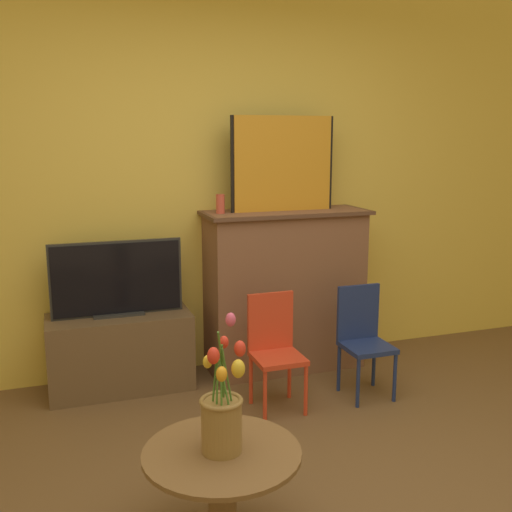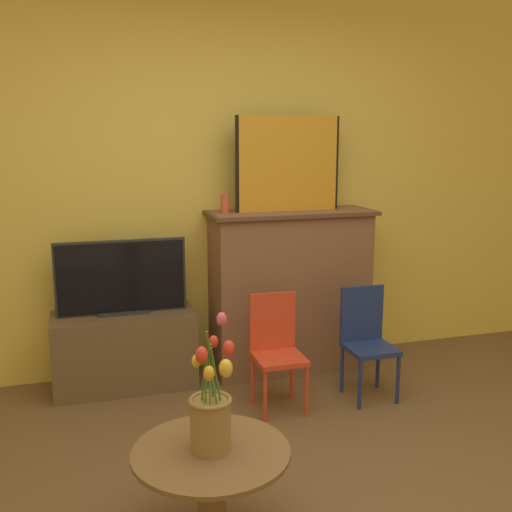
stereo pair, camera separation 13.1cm
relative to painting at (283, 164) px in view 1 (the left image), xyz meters
name	(u,v)px [view 1 (the left image)]	position (x,y,z in m)	size (l,w,h in m)	color
wall_back	(203,179)	(-0.50, 0.23, -0.11)	(8.00, 0.06, 2.70)	#EAC651
fireplace_mantel	(285,288)	(0.02, -0.01, -0.87)	(1.15, 0.45, 1.14)	brown
painting	(283,164)	(0.00, 0.00, 0.00)	(0.74, 0.03, 0.64)	black
mantel_candle	(220,204)	(-0.45, -0.01, -0.26)	(0.06, 0.06, 0.13)	#CC4C3D
tv_stand	(121,352)	(-1.14, -0.02, -1.20)	(0.91, 0.40, 0.50)	brown
tv_monitor	(117,280)	(-1.14, -0.01, -0.72)	(0.83, 0.12, 0.49)	#2D2D2D
chair_red	(275,345)	(-0.28, -0.59, -1.06)	(0.29, 0.29, 0.70)	red
chair_blue	(363,335)	(0.33, -0.59, -1.06)	(0.29, 0.29, 0.70)	navy
side_table	(222,483)	(-0.93, -1.73, -1.18)	(0.63, 0.63, 0.42)	brown
vase_tulips	(222,415)	(-0.93, -1.74, -0.88)	(0.19, 0.27, 0.52)	olive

